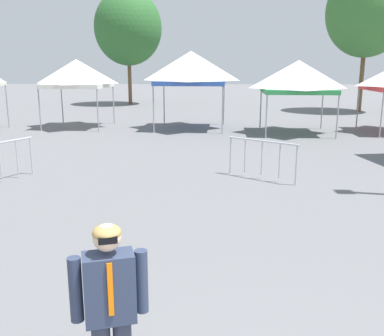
# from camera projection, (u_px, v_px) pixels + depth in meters

# --- Properties ---
(canopy_tent_center) EXTENTS (3.10, 3.10, 3.30)m
(canopy_tent_center) POSITION_uv_depth(u_px,v_px,m) (77.00, 74.00, 21.22)
(canopy_tent_center) COLOR #9E9EA3
(canopy_tent_center) RESTS_ON ground
(canopy_tent_behind_left) EXTENTS (3.48, 3.48, 3.67)m
(canopy_tent_behind_left) POSITION_uv_depth(u_px,v_px,m) (191.00, 68.00, 20.69)
(canopy_tent_behind_left) COLOR #9E9EA3
(canopy_tent_behind_left) RESTS_ON ground
(canopy_tent_left_of_center) EXTENTS (3.21, 3.21, 3.23)m
(canopy_tent_left_of_center) POSITION_uv_depth(u_px,v_px,m) (298.00, 77.00, 19.27)
(canopy_tent_left_of_center) COLOR #9E9EA3
(canopy_tent_left_of_center) RESTS_ON ground
(person_foreground) EXTENTS (0.63, 0.35, 1.78)m
(person_foreground) POSITION_uv_depth(u_px,v_px,m) (110.00, 308.00, 3.67)
(person_foreground) COLOR #33384C
(person_foreground) RESTS_ON ground
(tree_behind_tents_left) EXTENTS (5.11, 5.11, 9.09)m
(tree_behind_tents_left) POSITION_uv_depth(u_px,v_px,m) (367.00, 12.00, 27.46)
(tree_behind_tents_left) COLOR brown
(tree_behind_tents_left) RESTS_ON ground
(tree_behind_tents_right) EXTENTS (5.09, 5.09, 8.57)m
(tree_behind_tents_right) POSITION_uv_depth(u_px,v_px,m) (128.00, 28.00, 33.00)
(tree_behind_tents_right) COLOR brown
(tree_behind_tents_right) RESTS_ON ground
(crowd_barrier_by_lift) EXTENTS (1.03, 1.88, 1.08)m
(crowd_barrier_by_lift) POSITION_uv_depth(u_px,v_px,m) (0.00, 154.00, 11.37)
(crowd_barrier_by_lift) COLOR #B7BABF
(crowd_barrier_by_lift) RESTS_ON ground
(crowd_barrier_near_person) EXTENTS (1.73, 1.28, 1.08)m
(crowd_barrier_near_person) POSITION_uv_depth(u_px,v_px,m) (262.00, 152.00, 11.68)
(crowd_barrier_near_person) COLOR #B7BABF
(crowd_barrier_near_person) RESTS_ON ground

